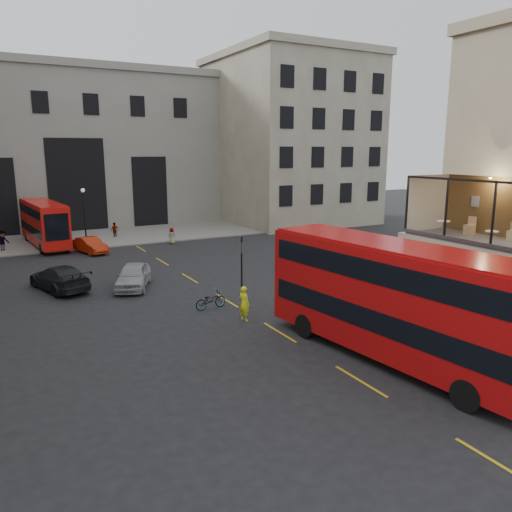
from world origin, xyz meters
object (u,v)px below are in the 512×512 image
cyclist (244,303)px  pedestrian_d (172,236)px  car_a (133,276)px  bicycle (211,300)px  car_b (90,245)px  car_c (60,278)px  traffic_light_near (242,259)px  bus_near (393,296)px  cafe_table_far (443,226)px  bus_far (44,221)px  pedestrian_b (3,241)px  street_lamp_b (85,220)px  pedestrian_c (115,230)px  cafe_chair_d (470,229)px  cafe_table_mid (492,236)px

cyclist → pedestrian_d: cyclist is taller
car_a → bicycle: 6.91m
car_b → car_c: (-3.99, -11.08, 0.10)m
traffic_light_near → car_b: 19.20m
pedestrian_d → bus_near: bearing=135.5°
car_a → cafe_table_far: (11.69, -14.38, 4.32)m
car_a → bus_far: bearing=124.9°
bus_far → pedestrian_b: bus_far is taller
cyclist → car_c: bearing=18.3°
bus_near → street_lamp_b: bearing=101.2°
pedestrian_d → traffic_light_near: bearing=130.1°
street_lamp_b → pedestrian_c: street_lamp_b is taller
traffic_light_near → car_c: (-9.32, 7.29, -1.64)m
pedestrian_b → pedestrian_c: (10.25, 2.20, -0.16)m
street_lamp_b → car_a: size_ratio=1.14×
bicycle → cafe_table_far: bearing=-137.2°
cafe_chair_d → bus_near: bearing=-164.5°
car_c → pedestrian_b: bearing=-96.4°
street_lamp_b → bicycle: 23.11m
traffic_light_near → bus_near: bus_near is taller
pedestrian_b → cafe_chair_d: bearing=-89.8°
bus_far → pedestrian_c: bearing=10.3°
traffic_light_near → street_lamp_b: (-5.00, 22.00, -0.03)m
cafe_table_far → cafe_chair_d: bearing=-5.3°
pedestrian_c → pedestrian_d: size_ratio=1.03×
car_a → pedestrian_d: car_a is taller
car_c → cafe_table_far: 23.11m
street_lamp_b → cafe_table_mid: 35.71m
bus_far → pedestrian_c: bus_far is taller
street_lamp_b → car_a: 16.58m
bus_near → car_b: size_ratio=3.10×
cyclist → cafe_chair_d: (10.05, -5.47, 3.94)m
bicycle → car_b: bearing=2.8°
bus_far → pedestrian_b: 3.97m
bus_far → pedestrian_d: bearing=-23.4°
car_a → cyclist: (3.39, -9.07, 0.13)m
cyclist → cafe_table_far: bearing=-139.4°
bus_near → car_c: 21.31m
cafe_chair_d → cyclist: bearing=151.4°
car_b → pedestrian_d: size_ratio=2.67×
car_a → cyclist: bearing=-44.8°
traffic_light_near → cafe_chair_d: bearing=-47.2°
car_c → cafe_table_mid: cafe_table_mid is taller
car_b → pedestrian_d: bearing=-11.7°
car_a → cafe_table_mid: size_ratio=6.70×
bicycle → cafe_chair_d: cafe_chair_d is taller
car_c → cyclist: size_ratio=2.92×
bus_near → cyclist: bearing=113.4°
traffic_light_near → bus_far: bearing=109.5°
cyclist → pedestrian_c: size_ratio=1.16×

